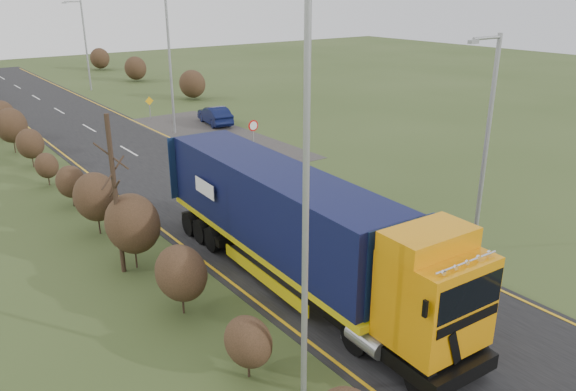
# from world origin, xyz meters

# --- Properties ---
(ground) EXTENTS (160.00, 160.00, 0.00)m
(ground) POSITION_xyz_m (0.00, 0.00, 0.00)
(ground) COLOR #31411C
(ground) RESTS_ON ground
(road) EXTENTS (8.00, 120.00, 0.02)m
(road) POSITION_xyz_m (0.00, 10.00, 0.01)
(road) COLOR black
(road) RESTS_ON ground
(layby) EXTENTS (6.00, 18.00, 0.02)m
(layby) POSITION_xyz_m (6.50, 20.00, 0.01)
(layby) COLOR #2D2A28
(layby) RESTS_ON ground
(lane_markings) EXTENTS (7.52, 116.00, 0.01)m
(lane_markings) POSITION_xyz_m (0.00, 9.69, 0.03)
(lane_markings) COLOR gold
(lane_markings) RESTS_ON road
(hedgerow) EXTENTS (2.24, 102.04, 6.05)m
(hedgerow) POSITION_xyz_m (-6.00, 7.89, 1.62)
(hedgerow) COLOR black
(hedgerow) RESTS_ON ground
(lorry) EXTENTS (3.10, 15.16, 4.20)m
(lorry) POSITION_xyz_m (-1.86, -0.62, 2.38)
(lorry) COLOR black
(lorry) RESTS_ON ground
(car_red_hatchback) EXTENTS (2.79, 3.97, 1.25)m
(car_red_hatchback) POSITION_xyz_m (5.03, 16.61, 0.63)
(car_red_hatchback) COLOR #A9081F
(car_red_hatchback) RESTS_ON ground
(car_blue_sedan) EXTENTS (2.15, 4.48, 1.42)m
(car_blue_sedan) POSITION_xyz_m (8.46, 23.43, 0.71)
(car_blue_sedan) COLOR black
(car_blue_sedan) RESTS_ON ground
(streetlight_near) EXTENTS (1.83, 0.18, 8.58)m
(streetlight_near) POSITION_xyz_m (5.70, -2.67, 4.71)
(streetlight_near) COLOR gray
(streetlight_near) RESTS_ON ground
(streetlight_mid) EXTENTS (2.12, 0.20, 9.99)m
(streetlight_mid) POSITION_xyz_m (4.46, 22.63, 5.53)
(streetlight_mid) COLOR gray
(streetlight_mid) RESTS_ON ground
(streetlight_far) EXTENTS (1.92, 0.18, 9.00)m
(streetlight_far) POSITION_xyz_m (5.69, 45.11, 4.96)
(streetlight_far) COLOR gray
(streetlight_far) RESTS_ON ground
(left_pole) EXTENTS (0.16, 0.16, 10.29)m
(left_pole) POSITION_xyz_m (-5.20, -5.40, 5.14)
(left_pole) COLOR gray
(left_pole) RESTS_ON ground
(speed_sign) EXTENTS (0.69, 0.10, 2.52)m
(speed_sign) POSITION_xyz_m (5.58, 13.48, 1.78)
(speed_sign) COLOR gray
(speed_sign) RESTS_ON ground
(warning_board) EXTENTS (0.69, 0.11, 1.82)m
(warning_board) POSITION_xyz_m (5.19, 28.40, 1.10)
(warning_board) COLOR gray
(warning_board) RESTS_ON ground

